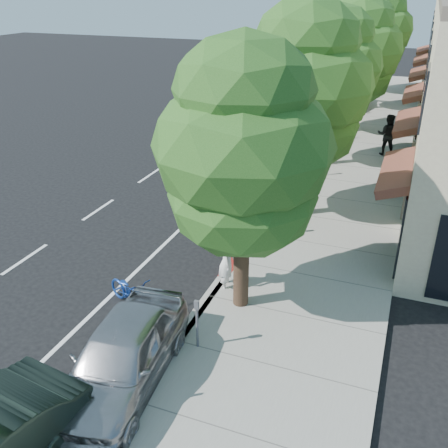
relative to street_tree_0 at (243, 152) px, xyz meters
The scene contains 18 objects.
ground 4.82m from the street_tree_0, 114.23° to the left, with size 120.00×120.00×0.00m, color black.
sidewalk 10.94m from the street_tree_0, 82.03° to the left, with size 4.60×56.00×0.15m, color gray.
curb 10.89m from the street_tree_0, 95.14° to the left, with size 0.30×56.00×0.15m, color #9E998E.
curb_red_segment 5.25m from the street_tree_0, 106.70° to the left, with size 0.32×4.00×0.15m, color maroon.
street_tree_0 is the anchor object (origin of this frame).
street_tree_1 6.01m from the street_tree_0, 90.00° to the left, with size 4.59×4.59×7.48m.
street_tree_2 12.00m from the street_tree_0, 90.00° to the left, with size 4.10×4.10×7.05m.
street_tree_3 18.00m from the street_tree_0, 90.00° to the left, with size 5.11×5.11×7.35m.
street_tree_4 24.00m from the street_tree_0, 90.00° to the left, with size 3.92×3.92×7.07m.
street_tree_5 30.00m from the street_tree_0, 90.00° to the left, with size 5.13×5.13×7.50m.
cyclist 3.51m from the street_tree_0, 134.26° to the left, with size 0.66×0.43×1.80m, color white.
bicycle 4.79m from the street_tree_0, 159.68° to the right, with size 0.61×1.75×0.92m, color navy.
silver_suv 8.58m from the street_tree_0, 106.79° to the left, with size 2.59×5.63×1.56m, color #9C9CA1.
dark_sedan 11.84m from the street_tree_0, 103.48° to the left, with size 1.69×4.84×1.60m, color black.
white_pickup 23.29m from the street_tree_0, 93.48° to the left, with size 2.52×6.20×1.80m, color silver.
dark_suv_far 25.33m from the street_tree_0, 97.10° to the left, with size 2.00×4.98×1.70m, color black.
near_car_a 5.17m from the street_tree_0, 111.80° to the right, with size 1.75×4.36×1.49m, color #A5A5A9.
pedestrian 14.90m from the street_tree_0, 80.40° to the left, with size 0.96×0.75×1.98m, color black.
Camera 1 is at (4.41, -12.33, 7.76)m, focal length 40.00 mm.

